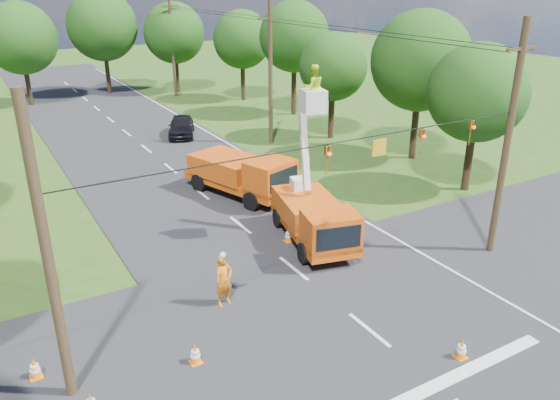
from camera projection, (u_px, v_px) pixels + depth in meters
ground at (171, 169)px, 34.88m from camera, size 140.00×140.00×0.00m
road_main at (171, 169)px, 34.88m from camera, size 12.00×100.00×0.06m
road_cross at (335, 303)px, 20.49m from camera, size 56.00×10.00×0.07m
stop_bar at (437, 386)px, 16.33m from camera, size 9.00×0.45×0.02m
edge_line at (248, 156)px, 37.49m from camera, size 0.12×90.00×0.02m
bucket_truck at (314, 208)px, 24.59m from camera, size 3.63×6.48×8.01m
second_truck at (243, 174)px, 30.16m from camera, size 4.37×7.06×2.49m
ground_worker at (224, 280)px, 20.04m from camera, size 0.85×0.66×2.06m
distant_car at (181, 126)px, 41.94m from camera, size 3.51×4.92×1.56m
traffic_cone_1 at (461, 349)px, 17.41m from camera, size 0.38×0.38×0.71m
traffic_cone_2 at (288, 235)px, 25.12m from camera, size 0.38×0.38×0.71m
traffic_cone_3 at (292, 202)px, 28.80m from camera, size 0.38×0.38×0.71m
traffic_cone_4 at (195, 354)px, 17.17m from camera, size 0.38×0.38×0.71m
traffic_cone_6 at (35, 368)px, 16.54m from camera, size 0.38×0.38×0.71m
traffic_cone_7 at (235, 170)px, 33.57m from camera, size 0.38×0.38×0.71m
pole_right_near at (508, 141)px, 22.53m from camera, size 1.80×0.30×10.00m
pole_right_mid at (270, 73)px, 38.52m from camera, size 1.80×0.30×10.00m
pole_right_far at (172, 45)px, 54.50m from camera, size 1.80×0.30×10.00m
pole_left at (48, 258)px, 14.35m from camera, size 0.30×0.30×9.00m
signal_span at (393, 144)px, 19.30m from camera, size 18.00×0.29×1.07m
tree_right_a at (478, 93)px, 29.49m from camera, size 5.40×5.40×8.28m
tree_right_b at (421, 61)px, 34.66m from camera, size 6.40×6.40×9.65m
tree_right_c at (333, 67)px, 39.84m from camera, size 5.00×5.00×7.83m
tree_right_d at (294, 37)px, 46.46m from camera, size 6.00×6.00×9.70m
tree_right_e at (242, 39)px, 52.72m from camera, size 5.60×5.60×8.63m
tree_far_a at (20, 38)px, 50.18m from camera, size 6.60×6.60×9.50m
tree_far_b at (102, 26)px, 55.28m from camera, size 7.00×7.00×10.32m
tree_far_c at (174, 33)px, 56.20m from camera, size 6.20×6.20×9.18m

